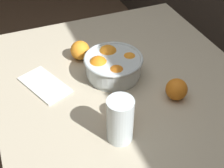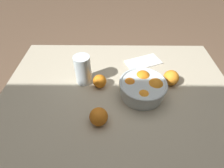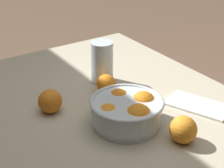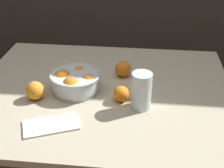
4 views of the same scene
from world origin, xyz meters
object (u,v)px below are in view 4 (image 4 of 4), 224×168
(orange_loose_near_bowl, at_px, (35,91))
(orange_loose_aside, at_px, (123,69))
(orange_loose_front, at_px, (121,94))
(juice_glass, at_px, (141,93))
(fruit_bowl, at_px, (75,81))

(orange_loose_near_bowl, relative_size, orange_loose_aside, 1.03)
(orange_loose_aside, bearing_deg, orange_loose_near_bowl, -145.66)
(orange_loose_front, bearing_deg, orange_loose_near_bowl, -176.29)
(orange_loose_front, distance_m, orange_loose_aside, 0.22)
(juice_glass, xyz_separation_m, orange_loose_near_bowl, (-0.45, 0.01, -0.03))
(fruit_bowl, bearing_deg, orange_loose_aside, 38.83)
(juice_glass, height_order, orange_loose_front, juice_glass)
(juice_glass, height_order, orange_loose_near_bowl, juice_glass)
(fruit_bowl, bearing_deg, juice_glass, -18.00)
(orange_loose_front, relative_size, orange_loose_aside, 0.88)
(fruit_bowl, distance_m, orange_loose_near_bowl, 0.18)
(juice_glass, height_order, orange_loose_aside, juice_glass)
(fruit_bowl, height_order, orange_loose_aside, fruit_bowl)
(fruit_bowl, height_order, orange_loose_near_bowl, fruit_bowl)
(orange_loose_near_bowl, xyz_separation_m, orange_loose_front, (0.37, 0.02, -0.01))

